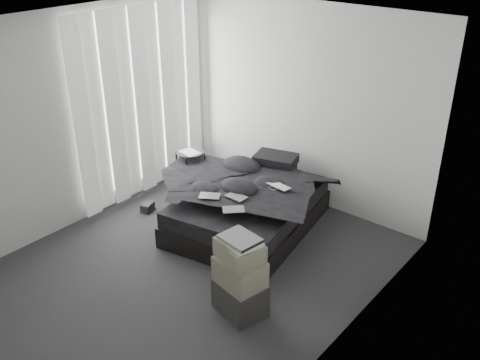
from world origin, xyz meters
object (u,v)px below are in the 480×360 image
Objects in this scene: box_lower at (240,297)px; laptop at (276,182)px; bed at (248,218)px; side_stand at (191,175)px.

laptop is at bearing 113.31° from box_lower.
side_stand reaches higher than bed.
bed is 3.98× the size of box_lower.
laptop is at bearing 7.50° from bed.
box_lower is at bearing -58.81° from laptop.
laptop is 0.45× the size of side_stand.
bed is at bearing -5.88° from side_stand.
side_stand is 2.44m from box_lower.
laptop is at bearing -0.19° from side_stand.
box_lower reaches higher than bed.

